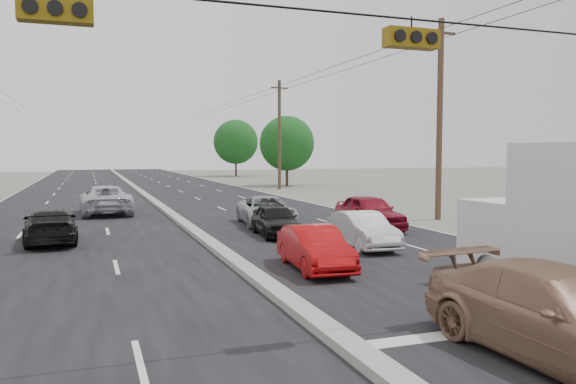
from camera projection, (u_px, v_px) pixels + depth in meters
name	position (u px, v px, depth m)	size (l,w,h in m)	color
ground	(334.00, 340.00, 10.09)	(200.00, 200.00, 0.00)	#606356
road_surface	(153.00, 202.00, 38.29)	(20.00, 160.00, 0.02)	black
center_median	(153.00, 201.00, 38.28)	(0.50, 160.00, 0.20)	gray
utility_pole_right_b	(440.00, 118.00, 28.01)	(1.60, 0.30, 10.00)	#422D1E
utility_pole_right_c	(279.00, 134.00, 51.51)	(1.60, 0.30, 10.00)	#422D1E
traffic_signals	(407.00, 36.00, 10.18)	(25.00, 0.30, 0.54)	black
tree_right_mid	(287.00, 143.00, 57.10)	(5.60, 5.60, 7.14)	#382619
tree_right_far	(236.00, 142.00, 80.89)	(6.40, 6.40, 8.16)	#382619
tan_sedan	(562.00, 317.00, 8.98)	(2.10, 5.17, 1.50)	#8C644B
red_sedan	(315.00, 249.00, 16.12)	(1.32, 3.79, 1.25)	#AB0A0C
queue_car_a	(276.00, 220.00, 22.68)	(1.52, 3.77, 1.28)	black
queue_car_b	(363.00, 230.00, 19.87)	(1.34, 3.83, 1.26)	silver
queue_car_c	(266.00, 211.00, 26.03)	(2.21, 4.80, 1.33)	#A0A3A7
queue_car_e	(369.00, 212.00, 24.60)	(1.80, 4.46, 1.52)	maroon
oncoming_near	(50.00, 226.00, 20.89)	(1.84, 4.52, 1.31)	black
oncoming_far	(105.00, 200.00, 30.82)	(2.61, 5.65, 1.57)	#B8BAC1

